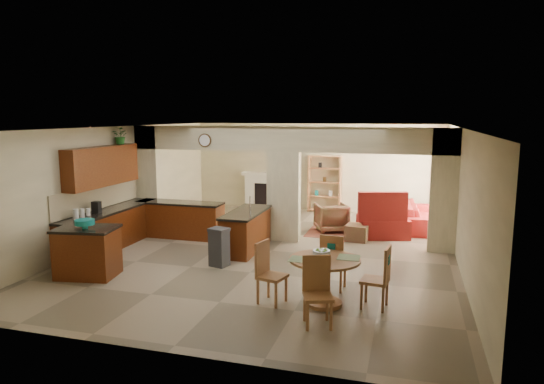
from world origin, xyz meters
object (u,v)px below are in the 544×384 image
(kitchen_island, at_px, (87,252))
(sofa, at_px, (421,216))
(armchair, at_px, (331,217))
(dining_table, at_px, (325,274))

(kitchen_island, xyz_separation_m, sofa, (6.22, 5.97, -0.14))
(armchair, bearing_deg, dining_table, 73.95)
(kitchen_island, relative_size, armchair, 1.50)
(dining_table, distance_m, armchair, 5.14)
(kitchen_island, height_order, dining_table, kitchen_island)
(sofa, distance_m, armchair, 2.53)
(kitchen_island, height_order, armchair, kitchen_island)
(kitchen_island, bearing_deg, dining_table, -11.32)
(sofa, relative_size, armchair, 2.88)
(dining_table, bearing_deg, armchair, 97.87)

